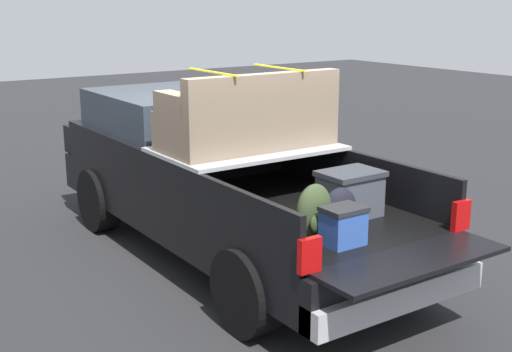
% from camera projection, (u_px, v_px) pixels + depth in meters
% --- Properties ---
extents(ground_plane, '(40.00, 40.00, 0.00)m').
position_uv_depth(ground_plane, '(228.00, 255.00, 8.04)').
color(ground_plane, '#262628').
extents(pickup_truck, '(6.05, 2.06, 2.23)m').
position_uv_depth(pickup_truck, '(211.00, 172.00, 8.09)').
color(pickup_truck, black).
rests_on(pickup_truck, ground_plane).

